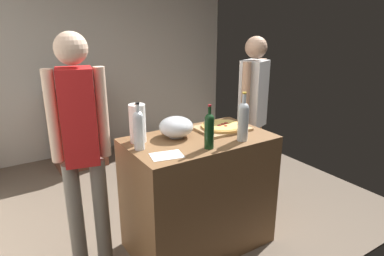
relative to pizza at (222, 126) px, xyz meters
name	(u,v)px	position (x,y,z in m)	size (l,w,h in m)	color
ground_plane	(151,192)	(-0.21, 0.94, -0.98)	(4.03, 3.72, 0.02)	#6B5B4C
kitchen_wall_rear	(95,57)	(-0.21, 2.56, 0.33)	(4.03, 0.10, 2.60)	#BCB7AD
counter	(199,193)	(-0.27, -0.06, -0.50)	(1.11, 0.66, 0.94)	brown
cutting_board	(222,128)	(0.00, 0.00, -0.02)	(0.40, 0.32, 0.02)	tan
pizza	(222,126)	(0.00, 0.00, 0.00)	(0.34, 0.34, 0.03)	tan
mixing_bowl	(176,127)	(-0.40, 0.04, 0.05)	(0.26, 0.26, 0.16)	#B2B2B7
paper_towel_roll	(138,123)	(-0.69, 0.10, 0.11)	(0.12, 0.12, 0.29)	white
wine_bottle_dark	(209,129)	(-0.33, -0.28, 0.11)	(0.07, 0.07, 0.31)	#143819
wine_bottle_green	(243,120)	(-0.03, -0.28, 0.13)	(0.08, 0.08, 0.36)	silver
wine_bottle_clear	(139,129)	(-0.74, -0.04, 0.12)	(0.07, 0.07, 0.33)	silver
recipe_sheet	(167,155)	(-0.64, -0.24, -0.03)	(0.21, 0.15, 0.00)	white
stove	(76,129)	(-0.65, 2.16, -0.50)	(0.59, 0.59, 0.97)	brown
person_in_stripes	(81,142)	(-1.09, 0.13, 0.04)	(0.38, 0.24, 1.73)	slate
person_in_red	(252,112)	(0.54, 0.23, -0.02)	(0.36, 0.26, 1.65)	#D88C4C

